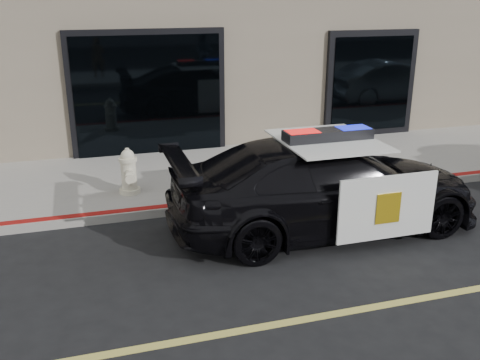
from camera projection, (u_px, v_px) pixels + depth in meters
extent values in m
plane|color=black|center=(317.00, 317.00, 6.28)|extent=(120.00, 120.00, 0.00)
cube|color=gray|center=(212.00, 174.00, 11.00)|extent=(60.00, 3.50, 0.15)
imported|color=black|center=(325.00, 185.00, 8.44)|extent=(2.08, 5.02, 1.45)
cube|color=white|center=(387.00, 208.00, 7.64)|extent=(1.55, 0.04, 0.97)
cube|color=white|center=(325.00, 165.00, 9.52)|extent=(1.55, 0.04, 0.97)
cube|color=white|center=(328.00, 140.00, 8.19)|extent=(1.46, 1.75, 0.02)
cube|color=gold|center=(388.00, 208.00, 7.61)|extent=(0.39, 0.01, 0.46)
cube|color=black|center=(328.00, 135.00, 8.16)|extent=(1.39, 0.37, 0.17)
cube|color=red|center=(302.00, 136.00, 8.04)|extent=(0.49, 0.32, 0.16)
cube|color=#0C19CC|center=(353.00, 132.00, 8.28)|extent=(0.49, 0.32, 0.16)
cylinder|color=beige|center=(130.00, 190.00, 9.74)|extent=(0.38, 0.38, 0.08)
cylinder|color=beige|center=(129.00, 175.00, 9.64)|extent=(0.28, 0.28, 0.53)
cylinder|color=beige|center=(128.00, 159.00, 9.54)|extent=(0.33, 0.33, 0.06)
sphere|color=beige|center=(128.00, 156.00, 9.52)|extent=(0.24, 0.24, 0.24)
cylinder|color=beige|center=(127.00, 150.00, 9.49)|extent=(0.07, 0.07, 0.07)
cylinder|color=beige|center=(128.00, 168.00, 9.78)|extent=(0.14, 0.13, 0.14)
cylinder|color=beige|center=(130.00, 174.00, 9.45)|extent=(0.14, 0.13, 0.14)
cylinder|color=beige|center=(130.00, 178.00, 9.45)|extent=(0.18, 0.15, 0.18)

